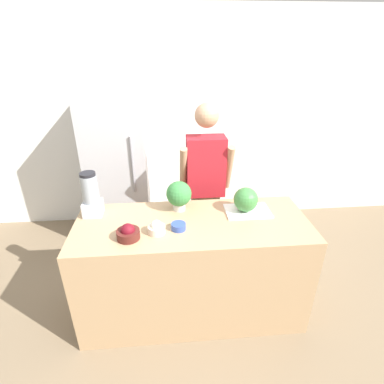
{
  "coord_description": "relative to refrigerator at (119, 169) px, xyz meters",
  "views": [
    {
      "loc": [
        -0.18,
        -1.64,
        2.2
      ],
      "look_at": [
        0.0,
        0.41,
        1.17
      ],
      "focal_mm": 28.0,
      "sensor_mm": 36.0,
      "label": 1
    }
  ],
  "objects": [
    {
      "name": "wall_back",
      "position": [
        0.74,
        0.39,
        0.42
      ],
      "size": [
        8.0,
        0.06,
        2.6
      ],
      "color": "white",
      "rests_on": "ground_plane"
    },
    {
      "name": "person",
      "position": [
        0.93,
        -0.62,
        0.02
      ],
      "size": [
        0.51,
        0.27,
        1.72
      ],
      "color": "gray",
      "rests_on": "ground_plane"
    },
    {
      "name": "potted_plant",
      "position": [
        0.65,
        -1.1,
        0.19
      ],
      "size": [
        0.21,
        0.21,
        0.26
      ],
      "color": "beige",
      "rests_on": "counter_island"
    },
    {
      "name": "counter_island",
      "position": [
        0.74,
        -1.31,
        -0.42
      ],
      "size": [
        1.87,
        0.74,
        0.92
      ],
      "color": "tan",
      "rests_on": "ground_plane"
    },
    {
      "name": "refrigerator",
      "position": [
        0.0,
        0.0,
        0.0
      ],
      "size": [
        0.67,
        0.71,
        1.76
      ],
      "color": "#B7B7BC",
      "rests_on": "ground_plane"
    },
    {
      "name": "cutting_board",
      "position": [
        1.22,
        -1.18,
        0.05
      ],
      "size": [
        0.37,
        0.26,
        0.01
      ],
      "color": "white",
      "rests_on": "counter_island"
    },
    {
      "name": "blender",
      "position": [
        -0.06,
        -1.11,
        0.22
      ],
      "size": [
        0.15,
        0.15,
        0.37
      ],
      "color": "#B7B7BC",
      "rests_on": "counter_island"
    },
    {
      "name": "bowl_cherries",
      "position": [
        0.26,
        -1.48,
        0.09
      ],
      "size": [
        0.17,
        0.17,
        0.12
      ],
      "color": "#511E19",
      "rests_on": "counter_island"
    },
    {
      "name": "watermelon",
      "position": [
        1.2,
        -1.18,
        0.16
      ],
      "size": [
        0.2,
        0.2,
        0.2
      ],
      "color": "#3D7F3D",
      "rests_on": "cutting_board"
    },
    {
      "name": "bowl_small_blue",
      "position": [
        0.63,
        -1.4,
        0.07
      ],
      "size": [
        0.11,
        0.11,
        0.05
      ],
      "color": "#334C9E",
      "rests_on": "counter_island"
    },
    {
      "name": "ground_plane",
      "position": [
        0.74,
        -1.68,
        -0.88
      ],
      "size": [
        14.0,
        14.0,
        0.0
      ],
      "primitive_type": "plane",
      "color": "#7F6B51"
    },
    {
      "name": "bowl_cream",
      "position": [
        0.46,
        -1.43,
        0.09
      ],
      "size": [
        0.13,
        0.13,
        0.1
      ],
      "color": "beige",
      "rests_on": "counter_island"
    }
  ]
}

